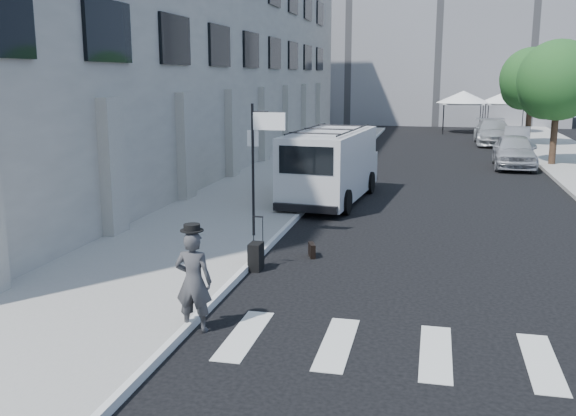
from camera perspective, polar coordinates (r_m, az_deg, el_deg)
The scene contains 15 objects.
ground at distance 13.75m, azimuth 3.77°, elevation -6.81°, with size 120.00×120.00×0.00m, color black.
sidewalk_left at distance 29.86m, azimuth 0.63°, elevation 3.48°, with size 4.50×48.00×0.15m, color gray.
building_left at distance 33.75m, azimuth -11.10°, elevation 14.31°, with size 10.00×44.00×12.00m, color gray.
sign_pole at distance 16.76m, azimuth -2.38°, elevation 5.85°, with size 1.03×0.07×3.50m.
tree_near at distance 33.49m, azimuth 22.67°, elevation 10.18°, with size 3.80×3.83×6.03m.
tree_far at distance 42.39m, azimuth 20.67°, elevation 10.48°, with size 3.80×3.83×6.03m.
tent_left at distance 50.95m, azimuth 15.32°, elevation 9.48°, with size 4.00×4.00×3.20m.
tent_right at distance 51.67m, azimuth 18.89°, elevation 9.29°, with size 4.00×4.00×3.20m.
businessman at distance 11.19m, azimuth -8.40°, elevation -6.49°, with size 0.65×0.43×1.79m, color #3B3B3D.
briefcase at distance 15.71m, azimuth 2.13°, elevation -3.77°, with size 0.12×0.44×0.34m, color black.
suitcase at distance 14.64m, azimuth -2.87°, elevation -4.31°, with size 0.28×0.44×1.22m.
cargo_van at distance 22.60m, azimuth 3.86°, elevation 3.83°, with size 2.77×6.71×2.45m.
parked_car_a at distance 32.62m, azimuth 19.46°, elevation 4.80°, with size 1.90×4.72×1.61m, color #A9ABB2.
parked_car_b at distance 40.65m, azimuth 19.69°, elevation 5.86°, with size 1.43×4.11×1.35m, color slate.
parked_car_c at distance 43.15m, azimuth 17.77°, elevation 6.43°, with size 2.21×5.43×1.58m, color #A4A8AC.
Camera 1 is at (2.03, -12.88, 4.37)m, focal length 40.00 mm.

